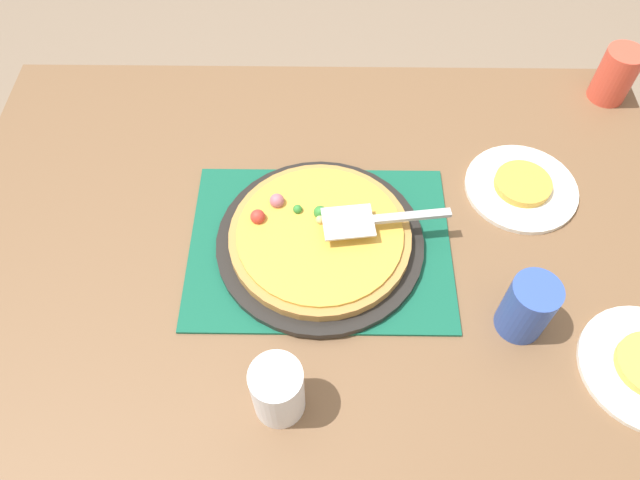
% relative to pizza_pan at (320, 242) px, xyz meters
% --- Properties ---
extents(ground_plane, '(8.00, 8.00, 0.00)m').
position_rel_pizza_pan_xyz_m(ground_plane, '(0.00, 0.00, -0.76)').
color(ground_plane, '#84705B').
extents(dining_table, '(1.40, 1.00, 0.75)m').
position_rel_pizza_pan_xyz_m(dining_table, '(0.00, 0.00, -0.12)').
color(dining_table, brown).
rests_on(dining_table, ground_plane).
extents(placemat, '(0.48, 0.36, 0.01)m').
position_rel_pizza_pan_xyz_m(placemat, '(0.00, 0.00, -0.01)').
color(placemat, '#145B42').
rests_on(placemat, dining_table).
extents(pizza_pan, '(0.38, 0.38, 0.01)m').
position_rel_pizza_pan_xyz_m(pizza_pan, '(0.00, 0.00, 0.00)').
color(pizza_pan, black).
rests_on(pizza_pan, placemat).
extents(pizza, '(0.33, 0.33, 0.05)m').
position_rel_pizza_pan_xyz_m(pizza, '(0.00, -0.00, 0.02)').
color(pizza, '#B78442').
rests_on(pizza, pizza_pan).
extents(plate_near_left, '(0.22, 0.22, 0.01)m').
position_rel_pizza_pan_xyz_m(plate_near_left, '(-0.40, -0.14, -0.01)').
color(plate_near_left, white).
rests_on(plate_near_left, dining_table).
extents(served_slice_left, '(0.11, 0.11, 0.02)m').
position_rel_pizza_pan_xyz_m(served_slice_left, '(-0.40, -0.14, 0.01)').
color(served_slice_left, gold).
rests_on(served_slice_left, plate_near_left).
extents(cup_near, '(0.08, 0.08, 0.12)m').
position_rel_pizza_pan_xyz_m(cup_near, '(-0.63, -0.41, 0.05)').
color(cup_near, '#E04C38').
rests_on(cup_near, dining_table).
extents(cup_far, '(0.08, 0.08, 0.12)m').
position_rel_pizza_pan_xyz_m(cup_far, '(-0.34, 0.15, 0.05)').
color(cup_far, '#3351AD').
rests_on(cup_far, dining_table).
extents(cup_corner, '(0.08, 0.08, 0.12)m').
position_rel_pizza_pan_xyz_m(cup_corner, '(0.06, 0.30, 0.05)').
color(cup_corner, white).
rests_on(cup_corner, dining_table).
extents(pizza_server, '(0.23, 0.08, 0.01)m').
position_rel_pizza_pan_xyz_m(pizza_server, '(-0.10, -0.01, 0.06)').
color(pizza_server, silver).
rests_on(pizza_server, pizza).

